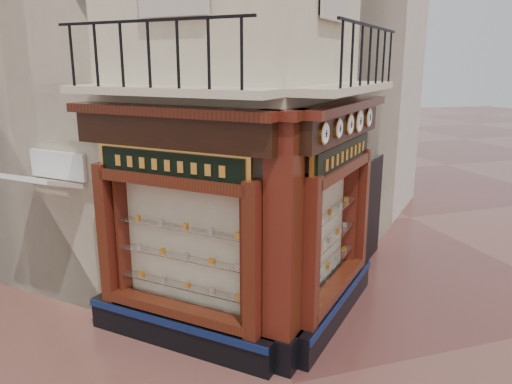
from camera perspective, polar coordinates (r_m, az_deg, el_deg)
name	(u,v)px	position (r m, az deg, el deg)	size (l,w,h in m)	color
ground	(293,384)	(7.91, 4.29, -21.01)	(80.00, 80.00, 0.00)	#552B27
main_building	(198,1)	(12.44, -6.70, 20.89)	(8.00, 8.00, 12.00)	beige
neighbour_left	(87,28)	(14.60, -18.73, 17.31)	(8.00, 8.00, 11.00)	beige
neighbour_right	(264,32)	(15.43, 0.90, 17.84)	(8.00, 8.00, 11.00)	beige
shopfront_left	(176,234)	(8.02, -9.15, -4.71)	(2.86, 2.86, 3.98)	black
shopfront_right	(336,217)	(8.86, 9.12, -2.85)	(2.86, 2.86, 3.98)	black
corner_pilaster	(283,248)	(7.40, 3.10, -6.46)	(0.85, 0.85, 3.98)	black
balcony	(262,88)	(7.85, 0.68, 11.76)	(5.94, 2.97, 1.03)	beige
clock_a	(324,133)	(7.22, 7.79, 6.64)	(0.27, 0.27, 0.33)	#B7953D
clock_b	(338,128)	(7.83, 9.38, 7.18)	(0.26, 0.26, 0.31)	#B7953D
clock_c	(349,124)	(8.40, 10.64, 7.61)	(0.28, 0.28, 0.35)	#B7953D
clock_d	(359,121)	(8.93, 11.67, 7.95)	(0.33, 0.33, 0.41)	#B7953D
clock_e	(368,118)	(9.55, 12.72, 8.30)	(0.28, 0.28, 0.35)	#B7953D
awning	(54,316)	(10.35, -22.11, -12.98)	(1.32, 0.79, 0.08)	silver
signboard_left	(170,165)	(7.67, -9.82, 3.08)	(2.01, 2.01, 0.54)	#ECAE45
signboard_right	(343,154)	(8.58, 9.91, 4.26)	(2.13, 2.13, 0.57)	#ECAE45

